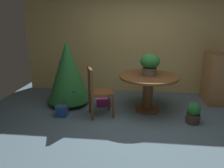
# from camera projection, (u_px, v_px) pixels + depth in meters

# --- Properties ---
(ground_plane) EXTENTS (6.60, 6.60, 0.00)m
(ground_plane) POSITION_uv_depth(u_px,v_px,m) (140.00, 131.00, 3.63)
(ground_plane) COLOR slate
(back_wall_panel) EXTENTS (6.00, 0.10, 2.60)m
(back_wall_panel) POSITION_uv_depth(u_px,v_px,m) (140.00, 42.00, 5.36)
(back_wall_panel) COLOR tan
(back_wall_panel) RESTS_ON ground_plane
(round_dining_table) EXTENTS (1.20, 1.20, 0.76)m
(round_dining_table) POSITION_uv_depth(u_px,v_px,m) (148.00, 85.00, 4.32)
(round_dining_table) COLOR brown
(round_dining_table) RESTS_ON ground_plane
(flower_vase) EXTENTS (0.40, 0.40, 0.44)m
(flower_vase) POSITION_uv_depth(u_px,v_px,m) (150.00, 63.00, 4.23)
(flower_vase) COLOR #665B51
(flower_vase) RESTS_ON round_dining_table
(wooden_chair_left_near) EXTENTS (0.57, 0.54, 0.98)m
(wooden_chair_left_near) POSITION_uv_depth(u_px,v_px,m) (97.00, 90.00, 4.08)
(wooden_chair_left_near) COLOR brown
(wooden_chair_left_near) RESTS_ON ground_plane
(holiday_tree) EXTENTS (0.93, 0.93, 1.43)m
(holiday_tree) POSITION_uv_depth(u_px,v_px,m) (68.00, 71.00, 4.62)
(holiday_tree) COLOR brown
(holiday_tree) RESTS_ON ground_plane
(gift_box_purple) EXTENTS (0.34, 0.24, 0.18)m
(gift_box_purple) POSITION_uv_depth(u_px,v_px,m) (104.00, 102.00, 4.69)
(gift_box_purple) COLOR #9E287A
(gift_box_purple) RESTS_ON ground_plane
(gift_box_blue) EXTENTS (0.22, 0.19, 0.22)m
(gift_box_blue) POSITION_uv_depth(u_px,v_px,m) (62.00, 111.00, 4.18)
(gift_box_blue) COLOR #1E569E
(gift_box_blue) RESTS_ON ground_plane
(wooden_cabinet) EXTENTS (0.50, 0.66, 1.13)m
(wooden_cabinet) POSITION_uv_depth(u_px,v_px,m) (217.00, 79.00, 4.78)
(wooden_cabinet) COLOR #9E6B3D
(wooden_cabinet) RESTS_ON ground_plane
(potted_plant) EXTENTS (0.26, 0.26, 0.40)m
(potted_plant) POSITION_uv_depth(u_px,v_px,m) (193.00, 113.00, 3.88)
(potted_plant) COLOR #4C382D
(potted_plant) RESTS_ON ground_plane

